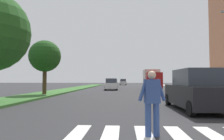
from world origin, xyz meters
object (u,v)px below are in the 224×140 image
at_px(sedan_midblock, 111,85).
at_px(tree_far, 45,56).
at_px(traffic_light_gantry, 26,2).
at_px(suv_crossing, 196,91).
at_px(pedestrian_performer, 152,100).
at_px(sedan_far_horizon, 123,82).
at_px(sedan_distant, 113,83).
at_px(truck_box_delivery, 152,79).

bearing_deg(sedan_midblock, tree_far, -115.58).
xyz_separation_m(tree_far, traffic_light_gantry, (3.60, -10.80, 0.77)).
height_order(traffic_light_gantry, suv_crossing, traffic_light_gantry).
height_order(traffic_light_gantry, pedestrian_performer, traffic_light_gantry).
distance_m(pedestrian_performer, sedan_far_horizon, 52.43).
bearing_deg(traffic_light_gantry, tree_far, 108.41).
distance_m(tree_far, sedan_far_horizon, 40.46).
distance_m(traffic_light_gantry, sedan_distant, 35.98).
height_order(sedan_midblock, sedan_distant, sedan_midblock).
xyz_separation_m(traffic_light_gantry, pedestrian_performer, (4.39, -1.86, -3.45)).
height_order(tree_far, sedan_far_horizon, tree_far).
relative_size(suv_crossing, sedan_distant, 1.00).
height_order(suv_crossing, sedan_midblock, suv_crossing).
bearing_deg(sedan_far_horizon, tree_far, -99.88).
relative_size(pedestrian_performer, truck_box_delivery, 0.27).
xyz_separation_m(traffic_light_gantry, sedan_midblock, (1.76, 21.99, -3.61)).
bearing_deg(sedan_midblock, sedan_far_horizon, 86.86).
relative_size(pedestrian_performer, suv_crossing, 0.36).
bearing_deg(pedestrian_performer, sedan_midblock, 96.28).
xyz_separation_m(traffic_light_gantry, truck_box_delivery, (8.08, 25.37, -2.75)).
bearing_deg(sedan_midblock, pedestrian_performer, -83.72).
distance_m(pedestrian_performer, sedan_distant, 37.77).
bearing_deg(sedan_distant, traffic_light_gantry, -92.03).
relative_size(traffic_light_gantry, sedan_distant, 2.04).
relative_size(pedestrian_performer, sedan_distant, 0.36).
height_order(pedestrian_performer, sedan_distant, pedestrian_performer).
bearing_deg(sedan_distant, truck_box_delivery, -56.77).
bearing_deg(suv_crossing, tree_far, 143.40).
xyz_separation_m(sedan_distant, truck_box_delivery, (6.82, -10.41, 0.87)).
relative_size(traffic_light_gantry, suv_crossing, 2.03).
xyz_separation_m(pedestrian_performer, sedan_distant, (-3.12, 37.64, -0.17)).
relative_size(traffic_light_gantry, truck_box_delivery, 1.52).
bearing_deg(suv_crossing, sedan_midblock, 105.65).
height_order(tree_far, sedan_distant, tree_far).
height_order(traffic_light_gantry, sedan_far_horizon, traffic_light_gantry).
relative_size(suv_crossing, truck_box_delivery, 0.75).
relative_size(tree_far, truck_box_delivery, 0.80).
distance_m(sedan_midblock, sedan_far_horizon, 28.62).
bearing_deg(tree_far, suv_crossing, -36.60).
bearing_deg(sedan_far_horizon, truck_box_delivery, -79.32).
height_order(tree_far, suv_crossing, tree_far).
bearing_deg(sedan_midblock, truck_box_delivery, 28.12).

